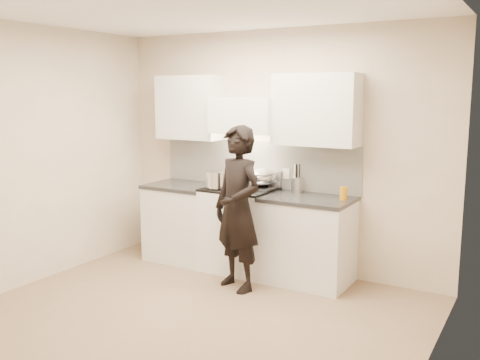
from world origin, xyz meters
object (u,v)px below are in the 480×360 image
object	(u,v)px
wok	(259,176)
utensil_crock	(297,184)
counter_right	(308,240)
person	(238,209)
stove	(240,229)

from	to	relation	value
wok	utensil_crock	world-z (taller)	wok
counter_right	utensil_crock	distance (m)	0.62
counter_right	utensil_crock	world-z (taller)	utensil_crock
wok	counter_right	bearing A→B (deg)	-12.25
counter_right	person	xyz separation A→B (m)	(-0.54, -0.54, 0.38)
stove	wok	world-z (taller)	wok
stove	utensil_crock	xyz separation A→B (m)	(0.62, 0.17, 0.54)
stove	wok	bearing A→B (deg)	41.16
utensil_crock	counter_right	bearing A→B (deg)	-38.91
stove	wok	size ratio (longest dim) A/B	1.91
stove	counter_right	xyz separation A→B (m)	(0.83, 0.00, -0.01)
utensil_crock	person	xyz separation A→B (m)	(-0.33, -0.71, -0.18)
stove	person	world-z (taller)	person
counter_right	wok	size ratio (longest dim) A/B	1.83
counter_right	person	size ratio (longest dim) A/B	0.55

